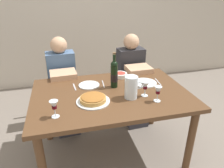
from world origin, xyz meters
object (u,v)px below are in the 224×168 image
object	(u,v)px
salad_bowl	(120,75)
baked_tart	(93,99)
wine_bottle	(114,74)
diner_right	(133,77)
wine_glass_left_diner	(145,86)
wine_glass_centre	(54,106)
dinner_plate_left_setting	(145,83)
diner_left	(63,83)
chair_left	(63,84)
dining_table	(111,101)
dinner_plate_right_setting	(89,85)
water_pitcher	(131,89)
chair_right	(127,79)
wine_glass_right_diner	(158,91)

from	to	relation	value
salad_bowl	baked_tart	bearing A→B (deg)	-129.03
wine_bottle	diner_right	size ratio (longest dim) A/B	0.29
wine_glass_left_diner	salad_bowl	bearing A→B (deg)	100.92
wine_glass_centre	dinner_plate_left_setting	bearing A→B (deg)	24.34
wine_glass_centre	diner_left	world-z (taller)	diner_left
dinner_plate_left_setting	chair_left	size ratio (longest dim) A/B	0.28
dining_table	wine_glass_left_diner	world-z (taller)	wine_glass_left_diner
chair_left	dinner_plate_right_setting	bearing A→B (deg)	107.53
wine_glass_centre	water_pitcher	bearing A→B (deg)	12.85
dinner_plate_right_setting	chair_right	size ratio (longest dim) A/B	0.25
wine_glass_right_diner	dinner_plate_right_setting	size ratio (longest dim) A/B	0.67
dining_table	baked_tart	world-z (taller)	baked_tart
diner_right	diner_left	bearing A→B (deg)	-4.94
wine_glass_right_diner	baked_tart	bearing A→B (deg)	167.29
salad_bowl	wine_glass_right_diner	xyz separation A→B (m)	(0.16, -0.61, 0.07)
water_pitcher	dinner_plate_left_setting	size ratio (longest dim) A/B	0.86
dining_table	salad_bowl	xyz separation A→B (m)	(0.20, 0.35, 0.12)
diner_right	dinner_plate_left_setting	bearing A→B (deg)	82.43
salad_bowl	chair_right	distance (m)	0.64
wine_bottle	dinner_plate_left_setting	size ratio (longest dim) A/B	1.37
wine_bottle	wine_glass_centre	bearing A→B (deg)	-144.61
wine_glass_centre	diner_right	world-z (taller)	diner_right
salad_bowl	chair_right	world-z (taller)	chair_right
dinner_plate_left_setting	dinner_plate_right_setting	distance (m)	0.59
dinner_plate_left_setting	diner_right	world-z (taller)	diner_right
wine_glass_right_diner	diner_left	distance (m)	1.26
wine_glass_right_diner	wine_glass_centre	world-z (taller)	wine_glass_right_diner
wine_glass_centre	diner_left	bearing A→B (deg)	85.27
wine_glass_right_diner	wine_bottle	bearing A→B (deg)	128.31
chair_left	diner_right	distance (m)	0.96
dining_table	wine_glass_left_diner	bearing A→B (deg)	-25.65
wine_glass_right_diner	chair_right	world-z (taller)	wine_glass_right_diner
wine_bottle	wine_glass_left_diner	distance (m)	0.35
dinner_plate_left_setting	diner_left	xyz separation A→B (m)	(-0.85, 0.56, -0.15)
water_pitcher	dinner_plate_right_setting	size ratio (longest dim) A/B	0.98
diner_right	chair_right	bearing A→B (deg)	-90.30
wine_glass_centre	diner_right	bearing A→B (deg)	43.47
wine_glass_centre	dinner_plate_right_setting	size ratio (longest dim) A/B	0.66
wine_bottle	diner_left	distance (m)	0.81
diner_left	chair_right	bearing A→B (deg)	-171.66
wine_glass_right_diner	chair_left	world-z (taller)	wine_glass_right_diner
wine_bottle	chair_left	bearing A→B (deg)	123.05
salad_bowl	chair_left	xyz separation A→B (m)	(-0.65, 0.56, -0.29)
diner_left	chair_right	world-z (taller)	diner_left
salad_bowl	chair_right	size ratio (longest dim) A/B	0.18
wine_glass_centre	wine_glass_left_diner	bearing A→B (deg)	11.02
salad_bowl	dinner_plate_right_setting	size ratio (longest dim) A/B	0.72
dining_table	baked_tart	distance (m)	0.27
salad_bowl	dinner_plate_left_setting	bearing A→B (deg)	-48.45
dinner_plate_left_setting	diner_left	distance (m)	1.02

